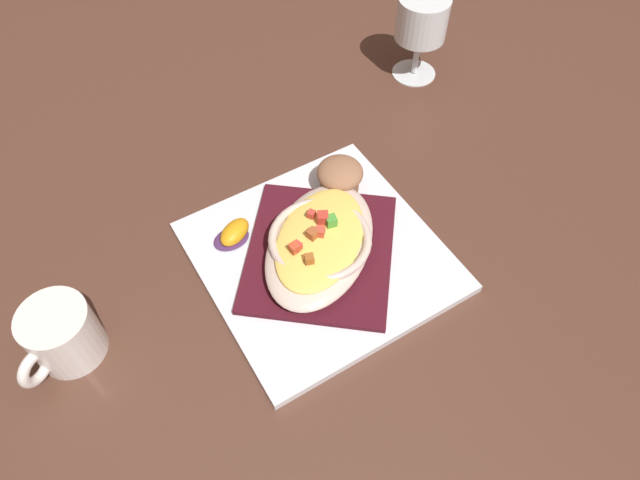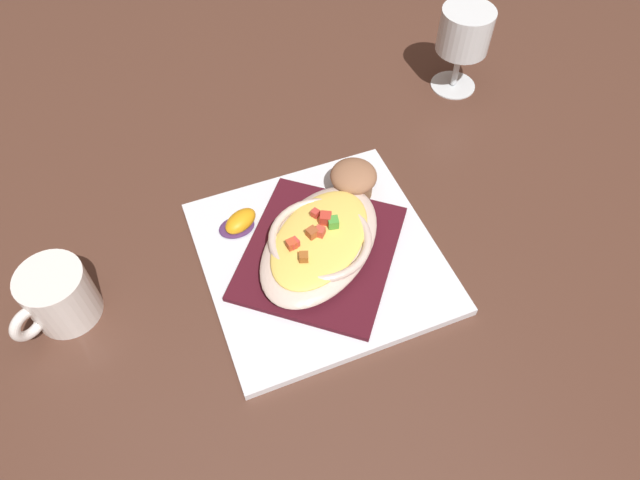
{
  "view_description": "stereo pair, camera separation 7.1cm",
  "coord_description": "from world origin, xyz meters",
  "px_view_note": "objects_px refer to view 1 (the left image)",
  "views": [
    {
      "loc": [
        0.15,
        0.39,
        0.62
      ],
      "look_at": [
        0.0,
        0.0,
        0.04
      ],
      "focal_mm": 32.2,
      "sensor_mm": 36.0,
      "label": 1
    },
    {
      "loc": [
        0.08,
        0.41,
        0.62
      ],
      "look_at": [
        0.0,
        0.0,
        0.04
      ],
      "focal_mm": 32.2,
      "sensor_mm": 36.0,
      "label": 2
    }
  ],
  "objects_px": {
    "coffee_mug": "(63,336)",
    "gratin_dish": "(320,242)",
    "square_plate": "(320,257)",
    "muffin": "(340,176)",
    "stemmed_glass": "(421,23)",
    "orange_garnish": "(234,234)"
  },
  "relations": [
    {
      "from": "gratin_dish",
      "to": "coffee_mug",
      "type": "height_order",
      "value": "coffee_mug"
    },
    {
      "from": "orange_garnish",
      "to": "muffin",
      "type": "bearing_deg",
      "value": -169.39
    },
    {
      "from": "gratin_dish",
      "to": "muffin",
      "type": "xyz_separation_m",
      "value": [
        -0.06,
        -0.09,
        -0.0
      ]
    },
    {
      "from": "square_plate",
      "to": "gratin_dish",
      "type": "relative_size",
      "value": 1.24
    },
    {
      "from": "gratin_dish",
      "to": "coffee_mug",
      "type": "distance_m",
      "value": 0.32
    },
    {
      "from": "gratin_dish",
      "to": "orange_garnish",
      "type": "height_order",
      "value": "gratin_dish"
    },
    {
      "from": "gratin_dish",
      "to": "stemmed_glass",
      "type": "distance_m",
      "value": 0.42
    },
    {
      "from": "muffin",
      "to": "coffee_mug",
      "type": "bearing_deg",
      "value": 16.44
    },
    {
      "from": "muffin",
      "to": "gratin_dish",
      "type": "bearing_deg",
      "value": 55.42
    },
    {
      "from": "square_plate",
      "to": "coffee_mug",
      "type": "bearing_deg",
      "value": 3.28
    },
    {
      "from": "muffin",
      "to": "coffee_mug",
      "type": "relative_size",
      "value": 0.69
    },
    {
      "from": "gratin_dish",
      "to": "coffee_mug",
      "type": "bearing_deg",
      "value": 3.28
    },
    {
      "from": "gratin_dish",
      "to": "stemmed_glass",
      "type": "bearing_deg",
      "value": -133.37
    },
    {
      "from": "square_plate",
      "to": "gratin_dish",
      "type": "bearing_deg",
      "value": -16.67
    },
    {
      "from": "orange_garnish",
      "to": "coffee_mug",
      "type": "height_order",
      "value": "coffee_mug"
    },
    {
      "from": "gratin_dish",
      "to": "muffin",
      "type": "height_order",
      "value": "gratin_dish"
    },
    {
      "from": "gratin_dish",
      "to": "muffin",
      "type": "bearing_deg",
      "value": -124.58
    },
    {
      "from": "muffin",
      "to": "stemmed_glass",
      "type": "xyz_separation_m",
      "value": [
        -0.22,
        -0.21,
        0.06
      ]
    },
    {
      "from": "gratin_dish",
      "to": "muffin",
      "type": "relative_size",
      "value": 3.74
    },
    {
      "from": "coffee_mug",
      "to": "gratin_dish",
      "type": "bearing_deg",
      "value": -176.72
    },
    {
      "from": "gratin_dish",
      "to": "stemmed_glass",
      "type": "relative_size",
      "value": 1.73
    },
    {
      "from": "square_plate",
      "to": "coffee_mug",
      "type": "distance_m",
      "value": 0.32
    }
  ]
}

